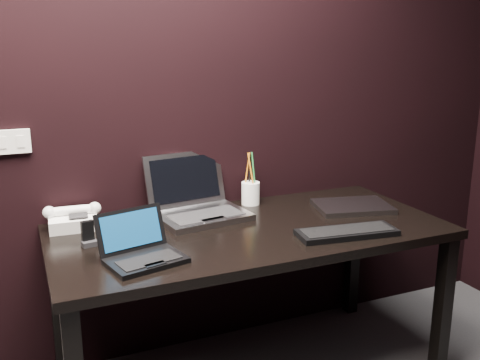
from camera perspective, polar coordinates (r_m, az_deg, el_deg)
name	(u,v)px	position (r m, az deg, el deg)	size (l,w,h in m)	color
wall_back	(155,93)	(2.49, -9.09, 9.20)	(4.00, 4.00, 0.00)	black
wall_switch	(12,142)	(2.43, -23.19, 3.78)	(0.15, 0.02, 0.10)	silver
desk	(250,244)	(2.36, 1.10, -6.86)	(1.70, 0.80, 0.74)	black
netbook	(142,251)	(2.02, -10.44, -7.49)	(0.32, 0.30, 0.17)	black
silver_laptop	(198,205)	(2.47, -4.53, -2.72)	(0.44, 0.41, 0.27)	gray
ext_keyboard	(347,232)	(2.28, 11.33, -5.49)	(0.44, 0.20, 0.03)	black
closed_laptop	(352,206)	(2.64, 11.90, -2.77)	(0.40, 0.33, 0.02)	#929297
desk_phone	(73,218)	(2.42, -17.40, -3.93)	(0.25, 0.20, 0.12)	white
mobile_phone	(88,236)	(2.21, -15.88, -5.79)	(0.06, 0.06, 0.10)	black
pen_cup	(251,192)	(2.65, 1.13, -1.31)	(0.10, 0.10, 0.26)	white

